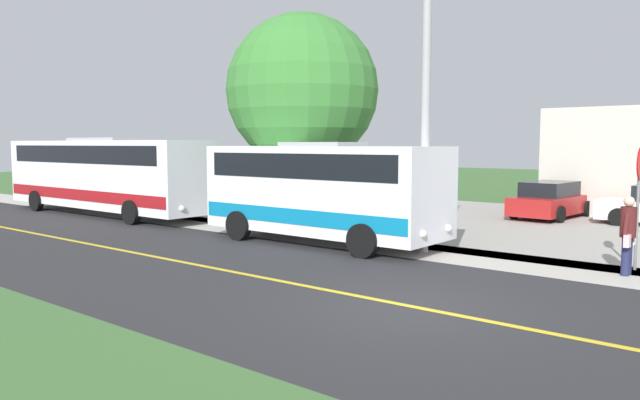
{
  "coord_description": "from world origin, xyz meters",
  "views": [
    {
      "loc": [
        9.37,
        5.46,
        2.94
      ],
      "look_at": [
        -3.5,
        -4.98,
        1.4
      ],
      "focal_mm": 33.98,
      "sensor_mm": 36.0,
      "label": 1
    }
  ],
  "objects_px": {
    "transit_bus_rear": "(106,172)",
    "tree_curbside": "(302,91)",
    "shuttle_bus_front": "(323,188)",
    "parked_car_near": "(551,201)",
    "pedestrian_with_bags": "(628,233)",
    "stop_sign": "(639,186)",
    "street_light_pole": "(424,77)"
  },
  "relations": [
    {
      "from": "transit_bus_rear",
      "to": "tree_curbside",
      "type": "xyz_separation_m",
      "value": [
        -2.85,
        8.31,
        3.1
      ]
    },
    {
      "from": "shuttle_bus_front",
      "to": "transit_bus_rear",
      "type": "bearing_deg",
      "value": -90.05
    },
    {
      "from": "shuttle_bus_front",
      "to": "parked_car_near",
      "type": "relative_size",
      "value": 1.68
    },
    {
      "from": "pedestrian_with_bags",
      "to": "parked_car_near",
      "type": "distance_m",
      "value": 10.86
    },
    {
      "from": "pedestrian_with_bags",
      "to": "stop_sign",
      "type": "relative_size",
      "value": 0.62
    },
    {
      "from": "tree_curbside",
      "to": "stop_sign",
      "type": "bearing_deg",
      "value": 83.48
    },
    {
      "from": "transit_bus_rear",
      "to": "tree_curbside",
      "type": "relative_size",
      "value": 1.54
    },
    {
      "from": "shuttle_bus_front",
      "to": "stop_sign",
      "type": "height_order",
      "value": "shuttle_bus_front"
    },
    {
      "from": "shuttle_bus_front",
      "to": "tree_curbside",
      "type": "bearing_deg",
      "value": -131.39
    },
    {
      "from": "pedestrian_with_bags",
      "to": "tree_curbside",
      "type": "relative_size",
      "value": 0.23
    },
    {
      "from": "transit_bus_rear",
      "to": "stop_sign",
      "type": "distance_m",
      "value": 19.76
    },
    {
      "from": "stop_sign",
      "to": "tree_curbside",
      "type": "xyz_separation_m",
      "value": [
        -1.3,
        -11.38,
        2.89
      ]
    },
    {
      "from": "parked_car_near",
      "to": "tree_curbside",
      "type": "height_order",
      "value": "tree_curbside"
    },
    {
      "from": "shuttle_bus_front",
      "to": "street_light_pole",
      "type": "xyz_separation_m",
      "value": [
        -0.35,
        3.14,
        3.06
      ]
    },
    {
      "from": "transit_bus_rear",
      "to": "tree_curbside",
      "type": "height_order",
      "value": "tree_curbside"
    },
    {
      "from": "stop_sign",
      "to": "shuttle_bus_front",
      "type": "bearing_deg",
      "value": -79.11
    },
    {
      "from": "transit_bus_rear",
      "to": "pedestrian_with_bags",
      "type": "relative_size",
      "value": 6.58
    },
    {
      "from": "transit_bus_rear",
      "to": "tree_curbside",
      "type": "bearing_deg",
      "value": 108.94
    },
    {
      "from": "stop_sign",
      "to": "street_light_pole",
      "type": "height_order",
      "value": "street_light_pole"
    },
    {
      "from": "street_light_pole",
      "to": "tree_curbside",
      "type": "relative_size",
      "value": 1.13
    },
    {
      "from": "stop_sign",
      "to": "tree_curbside",
      "type": "relative_size",
      "value": 0.38
    },
    {
      "from": "street_light_pole",
      "to": "shuttle_bus_front",
      "type": "bearing_deg",
      "value": -83.67
    },
    {
      "from": "stop_sign",
      "to": "street_light_pole",
      "type": "relative_size",
      "value": 0.34
    },
    {
      "from": "tree_curbside",
      "to": "transit_bus_rear",
      "type": "bearing_deg",
      "value": -71.06
    },
    {
      "from": "pedestrian_with_bags",
      "to": "stop_sign",
      "type": "distance_m",
      "value": 1.25
    },
    {
      "from": "stop_sign",
      "to": "pedestrian_with_bags",
      "type": "bearing_deg",
      "value": -2.79
    },
    {
      "from": "parked_car_near",
      "to": "street_light_pole",
      "type": "bearing_deg",
      "value": -0.42
    },
    {
      "from": "stop_sign",
      "to": "street_light_pole",
      "type": "bearing_deg",
      "value": -76.31
    },
    {
      "from": "pedestrian_with_bags",
      "to": "parked_car_near",
      "type": "bearing_deg",
      "value": -153.28
    },
    {
      "from": "street_light_pole",
      "to": "parked_car_near",
      "type": "relative_size",
      "value": 1.9
    },
    {
      "from": "pedestrian_with_bags",
      "to": "stop_sign",
      "type": "height_order",
      "value": "stop_sign"
    },
    {
      "from": "street_light_pole",
      "to": "tree_curbside",
      "type": "height_order",
      "value": "street_light_pole"
    }
  ]
}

